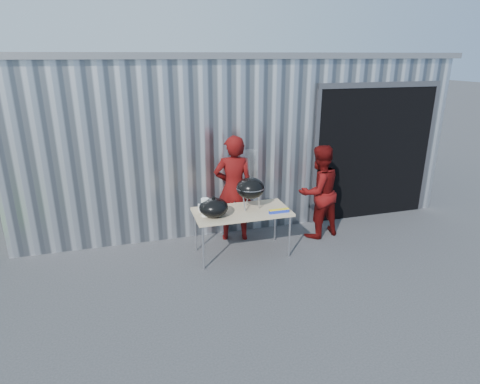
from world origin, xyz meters
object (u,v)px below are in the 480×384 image
object	(u,v)px
folding_table	(242,213)
person_cook	(234,189)
kettle_grill	(250,183)
person_bystander	(318,192)

from	to	relation	value
folding_table	person_cook	distance (m)	0.64
folding_table	kettle_grill	xyz separation A→B (m)	(0.16, 0.06, 0.46)
kettle_grill	person_cook	xyz separation A→B (m)	(-0.12, 0.55, -0.25)
folding_table	person_cook	bearing A→B (deg)	86.24
kettle_grill	person_bystander	bearing A→B (deg)	10.78
kettle_grill	person_cook	bearing A→B (deg)	102.07
folding_table	person_bystander	world-z (taller)	person_bystander
kettle_grill	person_bystander	xyz separation A→B (m)	(1.32, 0.25, -0.35)
folding_table	kettle_grill	world-z (taller)	kettle_grill
folding_table	person_bystander	size ratio (longest dim) A/B	0.92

